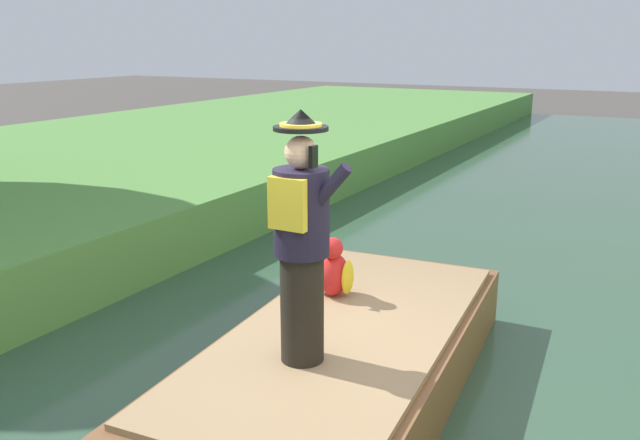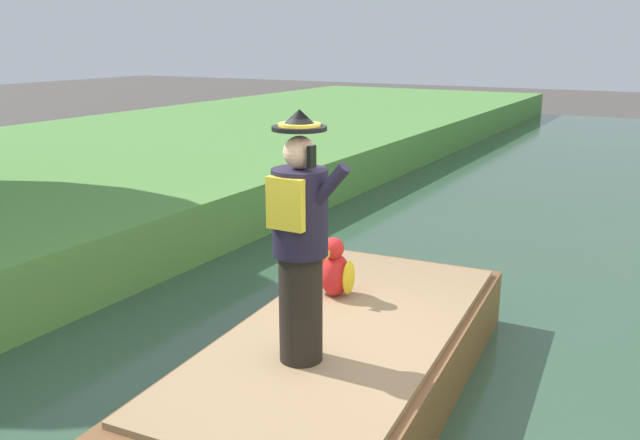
{
  "view_description": "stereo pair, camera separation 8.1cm",
  "coord_description": "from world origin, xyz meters",
  "views": [
    {
      "loc": [
        2.24,
        -4.09,
        3.01
      ],
      "look_at": [
        -0.23,
        0.45,
        1.61
      ],
      "focal_mm": 37.4,
      "sensor_mm": 36.0,
      "label": 1
    },
    {
      "loc": [
        2.31,
        -4.05,
        3.01
      ],
      "look_at": [
        -0.23,
        0.45,
        1.61
      ],
      "focal_mm": 37.4,
      "sensor_mm": 36.0,
      "label": 2
    }
  ],
  "objects": [
    {
      "name": "canal_water",
      "position": [
        0.0,
        0.0,
        0.05
      ],
      "size": [
        6.44,
        48.0,
        0.1
      ],
      "primitive_type": "cube",
      "color": "#33513D",
      "rests_on": "ground"
    },
    {
      "name": "boat",
      "position": [
        0.0,
        0.47,
        0.4
      ],
      "size": [
        2.12,
        4.33,
        0.61
      ],
      "color": "brown",
      "rests_on": "canal_water"
    },
    {
      "name": "person_pirate",
      "position": [
        -0.03,
        -0.18,
        1.64
      ],
      "size": [
        0.61,
        0.42,
        1.85
      ],
      "rotation": [
        0.0,
        0.0,
        -0.15
      ],
      "color": "black",
      "rests_on": "boat"
    },
    {
      "name": "parrot_plush",
      "position": [
        -0.42,
        1.07,
        0.95
      ],
      "size": [
        0.36,
        0.34,
        0.57
      ],
      "color": "red",
      "rests_on": "boat"
    },
    {
      "name": "ground_plane",
      "position": [
        0.0,
        0.0,
        0.0
      ],
      "size": [
        80.0,
        80.0,
        0.0
      ],
      "primitive_type": "plane",
      "color": "#4C4742"
    }
  ]
}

